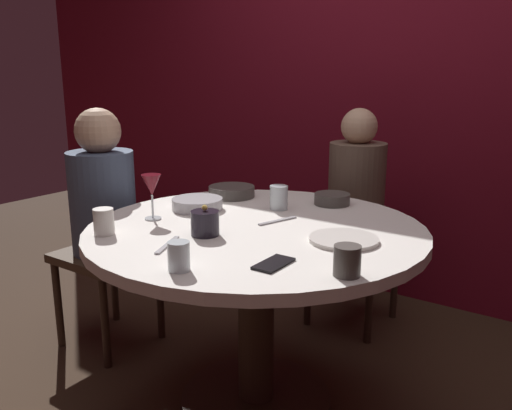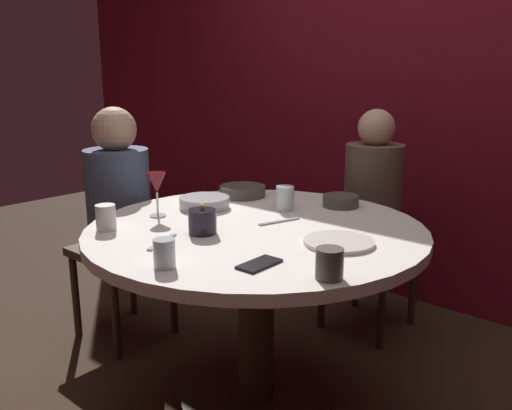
% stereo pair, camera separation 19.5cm
% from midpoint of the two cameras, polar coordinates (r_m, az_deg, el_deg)
% --- Properties ---
extents(ground_plane, '(8.00, 8.00, 0.00)m').
position_cam_midpoint_polar(ground_plane, '(2.29, 2.60, -20.31)').
color(ground_plane, '#382619').
extents(back_wall, '(6.00, 0.10, 2.60)m').
position_cam_midpoint_polar(back_wall, '(3.12, 19.60, 13.41)').
color(back_wall, maroon).
rests_on(back_wall, ground).
extents(dining_table, '(1.26, 1.26, 0.74)m').
position_cam_midpoint_polar(dining_table, '(2.02, 2.78, -6.77)').
color(dining_table, white).
rests_on(dining_table, ground).
extents(seated_diner_left, '(0.40, 0.40, 1.14)m').
position_cam_midpoint_polar(seated_diner_left, '(2.59, -12.46, 0.69)').
color(seated_diner_left, '#3F2D1E').
rests_on(seated_diner_left, ground).
extents(seated_diner_back, '(0.40, 0.40, 1.12)m').
position_cam_midpoint_polar(seated_diner_back, '(2.71, 14.42, 0.85)').
color(seated_diner_back, '#3F2D1E').
rests_on(seated_diner_back, ground).
extents(candle_holder, '(0.10, 0.10, 0.11)m').
position_cam_midpoint_polar(candle_holder, '(1.87, -2.80, -1.82)').
color(candle_holder, black).
rests_on(candle_holder, dining_table).
extents(wine_glass, '(0.08, 0.08, 0.18)m').
position_cam_midpoint_polar(wine_glass, '(2.09, -8.00, 2.15)').
color(wine_glass, silver).
rests_on(wine_glass, dining_table).
extents(dinner_plate, '(0.24, 0.24, 0.01)m').
position_cam_midpoint_polar(dinner_plate, '(1.80, 11.96, -3.96)').
color(dinner_plate, silver).
rests_on(dinner_plate, dining_table).
extents(cell_phone, '(0.07, 0.14, 0.01)m').
position_cam_midpoint_polar(cell_phone, '(1.58, 3.92, -6.39)').
color(cell_phone, black).
rests_on(cell_phone, dining_table).
extents(bowl_serving_large, '(0.21, 0.21, 0.05)m').
position_cam_midpoint_polar(bowl_serving_large, '(2.23, -3.08, 0.25)').
color(bowl_serving_large, '#B7B7BC').
rests_on(bowl_serving_large, dining_table).
extents(bowl_salad_center, '(0.15, 0.15, 0.05)m').
position_cam_midpoint_polar(bowl_salad_center, '(2.29, 11.50, 0.40)').
color(bowl_salad_center, '#4C4742').
rests_on(bowl_salad_center, dining_table).
extents(bowl_small_white, '(0.21, 0.21, 0.05)m').
position_cam_midpoint_polar(bowl_small_white, '(2.43, 0.83, 1.48)').
color(bowl_small_white, '#4C4742').
rests_on(bowl_small_white, dining_table).
extents(cup_near_candle, '(0.06, 0.06, 0.09)m').
position_cam_midpoint_polar(cup_near_candle, '(1.55, -6.27, -5.23)').
color(cup_near_candle, silver).
rests_on(cup_near_candle, dining_table).
extents(cup_by_left_diner, '(0.07, 0.07, 0.09)m').
position_cam_midpoint_polar(cup_by_left_diner, '(1.96, -13.09, -1.34)').
color(cup_by_left_diner, silver).
rests_on(cup_by_left_diner, dining_table).
extents(cup_by_right_diner, '(0.07, 0.07, 0.10)m').
position_cam_midpoint_polar(cup_by_right_diner, '(2.19, 5.67, 0.71)').
color(cup_by_right_diner, silver).
rests_on(cup_by_right_diner, dining_table).
extents(cup_center_front, '(0.08, 0.08, 0.09)m').
position_cam_midpoint_polar(cup_center_front, '(1.49, 11.64, -6.25)').
color(cup_center_front, '#4C4742').
rests_on(cup_center_front, dining_table).
extents(fork_near_plate, '(0.07, 0.18, 0.01)m').
position_cam_midpoint_polar(fork_near_plate, '(2.02, 5.27, -1.80)').
color(fork_near_plate, '#B7B7BC').
rests_on(fork_near_plate, dining_table).
extents(knife_near_plate, '(0.08, 0.17, 0.01)m').
position_cam_midpoint_polar(knife_near_plate, '(1.79, -6.97, -4.00)').
color(knife_near_plate, '#B7B7BC').
rests_on(knife_near_plate, dining_table).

